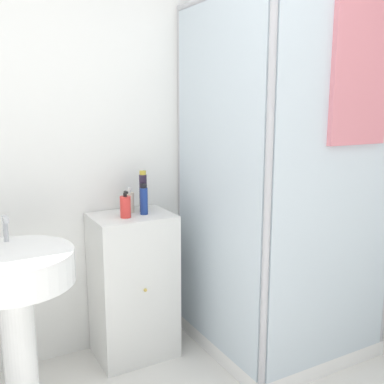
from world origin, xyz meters
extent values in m
cube|color=white|center=(0.00, 1.70, 1.25)|extent=(6.40, 0.06, 2.50)
cube|color=white|center=(1.20, 1.20, 0.04)|extent=(0.94, 0.94, 0.09)
cylinder|color=#B2B2B7|center=(1.65, 1.65, 1.05)|extent=(0.04, 0.04, 2.10)
cylinder|color=#B2B2B7|center=(0.75, 1.65, 1.05)|extent=(0.04, 0.04, 2.10)
cylinder|color=#B2B2B7|center=(0.75, 0.75, 1.05)|extent=(0.04, 0.04, 2.10)
cylinder|color=#B2B2B7|center=(1.20, 1.65, 2.08)|extent=(0.90, 0.04, 0.04)
cylinder|color=#B2B2B7|center=(1.65, 1.20, 2.08)|extent=(0.04, 0.90, 0.04)
cube|color=silver|center=(1.20, 0.74, 1.07)|extent=(0.86, 0.01, 1.97)
cube|color=silver|center=(0.74, 1.20, 1.07)|extent=(0.01, 0.86, 1.97)
cylinder|color=#B7BABF|center=(1.44, 1.59, 0.88)|extent=(0.02, 0.02, 1.57)
cylinder|color=#B7BABF|center=(1.44, 1.54, 1.68)|extent=(0.07, 0.07, 0.04)
cube|color=#D1757F|center=(1.29, 0.72, 1.69)|extent=(0.38, 0.03, 0.77)
cube|color=silver|center=(0.34, 1.49, 0.44)|extent=(0.46, 0.36, 0.88)
sphere|color=gold|center=(0.34, 1.30, 0.48)|extent=(0.02, 0.02, 0.02)
cylinder|color=white|center=(-0.35, 1.20, 0.35)|extent=(0.15, 0.15, 0.70)
cylinder|color=white|center=(-0.35, 1.20, 0.77)|extent=(0.55, 0.55, 0.15)
cylinder|color=#B7BABF|center=(-0.35, 1.39, 0.91)|extent=(0.02, 0.02, 0.13)
cube|color=#B7BABF|center=(-0.35, 1.36, 0.97)|extent=(0.02, 0.07, 0.02)
cylinder|color=red|center=(0.29, 1.44, 0.94)|extent=(0.06, 0.06, 0.12)
cylinder|color=black|center=(0.29, 1.44, 1.01)|extent=(0.02, 0.02, 0.02)
cube|color=black|center=(0.29, 1.43, 1.03)|extent=(0.02, 0.03, 0.01)
cylinder|color=#281E33|center=(0.44, 1.53, 0.99)|extent=(0.04, 0.04, 0.22)
cylinder|color=gold|center=(0.44, 1.53, 1.12)|extent=(0.04, 0.04, 0.02)
cylinder|color=navy|center=(0.41, 1.46, 0.96)|extent=(0.05, 0.05, 0.16)
cylinder|color=black|center=(0.41, 1.46, 1.05)|extent=(0.04, 0.04, 0.02)
cylinder|color=beige|center=(0.36, 1.55, 0.94)|extent=(0.06, 0.06, 0.12)
cylinder|color=silver|center=(0.36, 1.55, 1.01)|extent=(0.02, 0.02, 0.02)
cube|color=silver|center=(0.36, 1.54, 1.02)|extent=(0.01, 0.03, 0.01)
camera|label=1|loc=(-0.57, -0.90, 1.52)|focal=42.00mm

